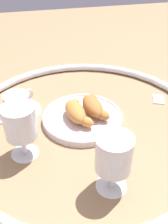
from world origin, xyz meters
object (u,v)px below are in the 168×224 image
(coffee_cup_near, at_px, (17,105))
(pastry_plate, at_px, (84,117))
(sugar_packet, at_px, (158,99))
(juice_glass_left, at_px, (20,124))
(croissant_small, at_px, (94,106))
(juice_glass_right, at_px, (114,156))
(croissant_large, at_px, (76,112))

(coffee_cup_near, bearing_deg, pastry_plate, 66.16)
(coffee_cup_near, relative_size, sugar_packet, 2.72)
(pastry_plate, relative_size, juice_glass_left, 1.62)
(pastry_plate, height_order, juice_glass_left, juice_glass_left)
(croissant_small, height_order, coffee_cup_near, croissant_small)
(coffee_cup_near, xyz_separation_m, juice_glass_right, (0.32, 0.19, 0.07))
(pastry_plate, height_order, croissant_small, croissant_small)
(croissant_small, height_order, juice_glass_left, juice_glass_left)
(juice_glass_left, bearing_deg, croissant_small, 118.54)
(sugar_packet, bearing_deg, coffee_cup_near, -74.03)
(pastry_plate, bearing_deg, sugar_packet, 102.23)
(coffee_cup_near, xyz_separation_m, juice_glass_left, (0.18, 0.01, 0.07))
(pastry_plate, xyz_separation_m, coffee_cup_near, (-0.08, -0.18, 0.02))
(juice_glass_left, bearing_deg, juice_glass_right, 51.81)
(juice_glass_left, relative_size, sugar_packet, 2.80)
(pastry_plate, height_order, croissant_large, croissant_large)
(pastry_plate, bearing_deg, croissant_small, 106.31)
(croissant_small, distance_m, juice_glass_right, 0.26)
(juice_glass_left, bearing_deg, sugar_packet, 110.10)
(juice_glass_left, height_order, sugar_packet, juice_glass_left)
(pastry_plate, height_order, juice_glass_right, juice_glass_right)
(coffee_cup_near, xyz_separation_m, sugar_packet, (0.03, 0.43, -0.02))
(croissant_large, relative_size, juice_glass_left, 0.97)
(croissant_large, bearing_deg, sugar_packet, 102.75)
(pastry_plate, xyz_separation_m, juice_glass_left, (0.10, -0.17, 0.08))
(croissant_large, relative_size, coffee_cup_near, 0.99)
(coffee_cup_near, height_order, sugar_packet, coffee_cup_near)
(coffee_cup_near, bearing_deg, juice_glass_left, 3.63)
(pastry_plate, height_order, sugar_packet, pastry_plate)
(croissant_large, xyz_separation_m, croissant_small, (-0.02, 0.05, 0.00))
(sugar_packet, bearing_deg, juice_glass_right, -20.06)
(juice_glass_right, relative_size, sugar_packet, 2.80)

